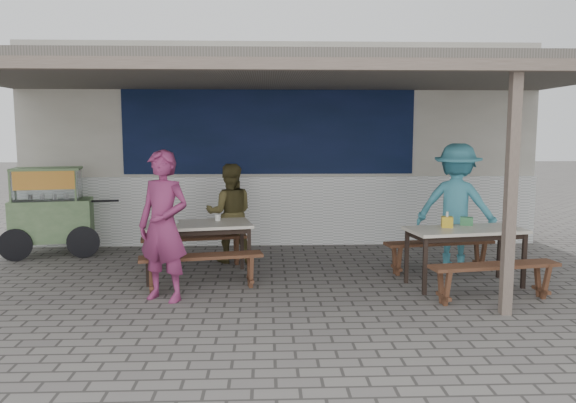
{
  "coord_description": "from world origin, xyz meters",
  "views": [
    {
      "loc": [
        -0.25,
        -6.74,
        1.99
      ],
      "look_at": [
        0.04,
        0.9,
        1.03
      ],
      "focal_mm": 35.0,
      "sensor_mm": 36.0,
      "label": 1
    }
  ],
  "objects_px": {
    "bench_left_street": "(202,264)",
    "condiment_bowl": "(172,223)",
    "patron_wall_side": "(230,213)",
    "donation_box": "(467,221)",
    "table_right": "(465,235)",
    "vendor_cart": "(51,208)",
    "bench_right_street": "(494,273)",
    "tissue_box": "(447,222)",
    "condiment_jar": "(218,217)",
    "bench_left_wall": "(195,244)",
    "patron_street_side": "(164,226)",
    "patron_right_table": "(457,206)",
    "table_left": "(197,229)",
    "bench_right_wall": "(439,249)"
  },
  "relations": [
    {
      "from": "patron_street_side",
      "to": "tissue_box",
      "type": "relative_size",
      "value": 12.84
    },
    {
      "from": "table_left",
      "to": "patron_street_side",
      "type": "xyz_separation_m",
      "value": [
        -0.27,
        -1.01,
        0.21
      ]
    },
    {
      "from": "table_left",
      "to": "bench_right_street",
      "type": "relative_size",
      "value": 0.97
    },
    {
      "from": "table_right",
      "to": "tissue_box",
      "type": "bearing_deg",
      "value": 142.73
    },
    {
      "from": "bench_left_wall",
      "to": "patron_wall_side",
      "type": "bearing_deg",
      "value": 20.18
    },
    {
      "from": "table_left",
      "to": "condiment_jar",
      "type": "bearing_deg",
      "value": 30.53
    },
    {
      "from": "table_right",
      "to": "patron_street_side",
      "type": "height_order",
      "value": "patron_street_side"
    },
    {
      "from": "vendor_cart",
      "to": "patron_right_table",
      "type": "bearing_deg",
      "value": -20.6
    },
    {
      "from": "patron_street_side",
      "to": "patron_wall_side",
      "type": "distance_m",
      "value": 2.05
    },
    {
      "from": "bench_left_wall",
      "to": "tissue_box",
      "type": "distance_m",
      "value": 3.59
    },
    {
      "from": "bench_left_street",
      "to": "tissue_box",
      "type": "distance_m",
      "value": 3.2
    },
    {
      "from": "patron_wall_side",
      "to": "patron_street_side",
      "type": "bearing_deg",
      "value": 67.21
    },
    {
      "from": "bench_left_street",
      "to": "condiment_bowl",
      "type": "height_order",
      "value": "condiment_bowl"
    },
    {
      "from": "bench_left_wall",
      "to": "condiment_jar",
      "type": "height_order",
      "value": "condiment_jar"
    },
    {
      "from": "table_right",
      "to": "vendor_cart",
      "type": "xyz_separation_m",
      "value": [
        -6.0,
        2.04,
        0.1
      ]
    },
    {
      "from": "bench_left_wall",
      "to": "table_right",
      "type": "relative_size",
      "value": 1.0
    },
    {
      "from": "bench_right_wall",
      "to": "vendor_cart",
      "type": "xyz_separation_m",
      "value": [
        -5.88,
        1.36,
        0.43
      ]
    },
    {
      "from": "bench_right_street",
      "to": "bench_right_wall",
      "type": "bearing_deg",
      "value": 90.0
    },
    {
      "from": "patron_wall_side",
      "to": "tissue_box",
      "type": "height_order",
      "value": "patron_wall_side"
    },
    {
      "from": "bench_left_wall",
      "to": "condiment_jar",
      "type": "relative_size",
      "value": 18.26
    },
    {
      "from": "patron_wall_side",
      "to": "condiment_bowl",
      "type": "distance_m",
      "value": 1.24
    },
    {
      "from": "donation_box",
      "to": "bench_left_street",
      "type": "bearing_deg",
      "value": -174.61
    },
    {
      "from": "bench_left_street",
      "to": "donation_box",
      "type": "relative_size",
      "value": 9.58
    },
    {
      "from": "patron_wall_side",
      "to": "condiment_jar",
      "type": "bearing_deg",
      "value": 75.66
    },
    {
      "from": "bench_left_wall",
      "to": "bench_right_street",
      "type": "bearing_deg",
      "value": -37.54
    },
    {
      "from": "tissue_box",
      "to": "table_right",
      "type": "bearing_deg",
      "value": -27.71
    },
    {
      "from": "bench_left_street",
      "to": "patron_street_side",
      "type": "relative_size",
      "value": 0.88
    },
    {
      "from": "bench_right_wall",
      "to": "patron_wall_side",
      "type": "bearing_deg",
      "value": 155.51
    },
    {
      "from": "patron_street_side",
      "to": "bench_left_wall",
      "type": "bearing_deg",
      "value": 109.06
    },
    {
      "from": "bench_left_street",
      "to": "patron_right_table",
      "type": "xyz_separation_m",
      "value": [
        3.59,
        1.1,
        0.57
      ]
    },
    {
      "from": "table_right",
      "to": "condiment_jar",
      "type": "relative_size",
      "value": 18.27
    },
    {
      "from": "patron_street_side",
      "to": "condiment_jar",
      "type": "distance_m",
      "value": 1.35
    },
    {
      "from": "bench_left_street",
      "to": "patron_wall_side",
      "type": "relative_size",
      "value": 1.04
    },
    {
      "from": "table_right",
      "to": "donation_box",
      "type": "bearing_deg",
      "value": 58.45
    },
    {
      "from": "table_right",
      "to": "bench_left_wall",
      "type": "bearing_deg",
      "value": 152.39
    },
    {
      "from": "bench_left_street",
      "to": "donation_box",
      "type": "bearing_deg",
      "value": -5.64
    },
    {
      "from": "bench_left_street",
      "to": "condiment_jar",
      "type": "height_order",
      "value": "condiment_jar"
    },
    {
      "from": "patron_right_table",
      "to": "donation_box",
      "type": "bearing_deg",
      "value": 110.25
    },
    {
      "from": "tissue_box",
      "to": "patron_right_table",
      "type": "bearing_deg",
      "value": 64.59
    },
    {
      "from": "bench_right_wall",
      "to": "patron_street_side",
      "type": "height_order",
      "value": "patron_street_side"
    },
    {
      "from": "condiment_bowl",
      "to": "table_right",
      "type": "bearing_deg",
      "value": -6.87
    },
    {
      "from": "bench_left_wall",
      "to": "condiment_jar",
      "type": "bearing_deg",
      "value": -57.28
    },
    {
      "from": "vendor_cart",
      "to": "patron_right_table",
      "type": "distance_m",
      "value": 6.31
    },
    {
      "from": "patron_wall_side",
      "to": "patron_right_table",
      "type": "bearing_deg",
      "value": 167.87
    },
    {
      "from": "bench_right_street",
      "to": "tissue_box",
      "type": "distance_m",
      "value": 0.98
    },
    {
      "from": "donation_box",
      "to": "bench_right_street",
      "type": "bearing_deg",
      "value": -89.22
    },
    {
      "from": "tissue_box",
      "to": "patron_wall_side",
      "type": "bearing_deg",
      "value": 154.69
    },
    {
      "from": "table_left",
      "to": "bench_left_wall",
      "type": "distance_m",
      "value": 0.72
    },
    {
      "from": "condiment_jar",
      "to": "vendor_cart",
      "type": "bearing_deg",
      "value": 155.53
    },
    {
      "from": "bench_right_street",
      "to": "patron_street_side",
      "type": "bearing_deg",
      "value": 167.17
    }
  ]
}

